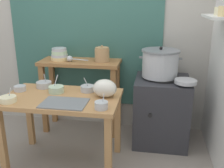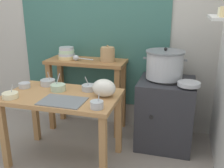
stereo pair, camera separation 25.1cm
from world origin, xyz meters
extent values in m
plane|color=gray|center=(0.00, 0.00, 0.00)|extent=(9.00, 9.00, 0.00)
cube|color=#B2ADA3|center=(0.10, 1.10, 1.30)|extent=(4.40, 0.10, 2.60)
cube|color=#38665B|center=(-0.15, 1.04, 1.35)|extent=(1.90, 0.02, 2.10)
cube|color=silver|center=(1.25, 0.40, 1.45)|extent=(0.20, 0.56, 0.02)
cylinder|color=beige|center=(1.25, 0.39, 1.50)|extent=(0.08, 0.08, 0.07)
cube|color=#B27F4C|center=(-0.14, 0.10, 0.70)|extent=(1.10, 0.66, 0.04)
cube|color=#B27F4C|center=(-0.64, -0.18, 0.34)|extent=(0.06, 0.06, 0.68)
cube|color=#B27F4C|center=(0.36, -0.18, 0.34)|extent=(0.06, 0.06, 0.68)
cube|color=#B27F4C|center=(-0.64, 0.38, 0.34)|extent=(0.06, 0.06, 0.68)
cube|color=#B27F4C|center=(0.36, 0.38, 0.34)|extent=(0.06, 0.06, 0.68)
cube|color=#9E6B3D|center=(-0.17, 0.83, 0.88)|extent=(0.96, 0.40, 0.04)
cube|color=#9E6B3D|center=(-0.60, 0.68, 0.43)|extent=(0.06, 0.06, 0.86)
cube|color=#9E6B3D|center=(0.26, 0.68, 0.43)|extent=(0.06, 0.06, 0.86)
cube|color=#9E6B3D|center=(-0.60, 0.98, 0.43)|extent=(0.06, 0.06, 0.86)
cube|color=#9E6B3D|center=(0.26, 0.98, 0.43)|extent=(0.06, 0.06, 0.86)
cube|color=#2D2D33|center=(0.82, 0.70, 0.38)|extent=(0.60, 0.60, 0.76)
cylinder|color=black|center=(0.82, 0.70, 0.77)|extent=(0.36, 0.36, 0.02)
cylinder|color=black|center=(0.70, 0.40, 0.45)|extent=(0.04, 0.02, 0.04)
cylinder|color=#B7BABF|center=(0.78, 0.72, 0.92)|extent=(0.39, 0.39, 0.28)
cylinder|color=slate|center=(0.78, 0.72, 1.07)|extent=(0.41, 0.41, 0.02)
sphere|color=black|center=(0.78, 0.72, 1.10)|extent=(0.04, 0.04, 0.04)
cube|color=slate|center=(0.56, 0.72, 0.99)|extent=(0.04, 0.02, 0.02)
cube|color=slate|center=(0.99, 0.72, 0.99)|extent=(0.04, 0.02, 0.02)
cylinder|color=tan|center=(0.11, 0.83, 0.97)|extent=(0.17, 0.17, 0.15)
cylinder|color=tan|center=(0.11, 0.83, 1.06)|extent=(0.16, 0.16, 0.02)
sphere|color=tan|center=(0.11, 0.83, 1.08)|extent=(0.02, 0.02, 0.02)
cylinder|color=#E5C684|center=(-0.42, 0.83, 0.92)|extent=(0.21, 0.21, 0.04)
cylinder|color=#B7BABF|center=(-0.42, 0.83, 0.96)|extent=(0.20, 0.20, 0.03)
cylinder|color=#B7D1AD|center=(-0.42, 0.83, 0.99)|extent=(0.19, 0.19, 0.04)
cylinder|color=#B7BABF|center=(-0.42, 0.83, 1.03)|extent=(0.17, 0.17, 0.03)
sphere|color=#B7BABF|center=(-0.27, 0.76, 0.94)|extent=(0.07, 0.07, 0.07)
cylinder|color=#B7BABF|center=(-0.13, 0.73, 0.94)|extent=(0.20, 0.06, 0.01)
cube|color=slate|center=(-0.05, -0.07, 0.72)|extent=(0.40, 0.28, 0.01)
ellipsoid|color=silver|center=(0.27, 0.15, 0.80)|extent=(0.22, 0.17, 0.17)
cylinder|color=#B7BABF|center=(1.04, 0.52, 0.80)|extent=(0.23, 0.23, 0.04)
cylinder|color=#B7BABF|center=(-0.61, 0.18, 0.75)|extent=(0.12, 0.12, 0.05)
cylinder|color=#337238|center=(-0.61, 0.18, 0.77)|extent=(0.10, 0.10, 0.01)
cylinder|color=#B7D1AD|center=(-0.23, 0.19, 0.75)|extent=(0.15, 0.15, 0.07)
cylinder|color=brown|center=(-0.23, 0.19, 0.78)|extent=(0.13, 0.13, 0.01)
cylinder|color=#B7BABF|center=(-0.24, 0.20, 0.81)|extent=(0.06, 0.06, 0.17)
cylinder|color=#B7BABF|center=(0.07, 0.28, 0.75)|extent=(0.14, 0.14, 0.06)
cylinder|color=maroon|center=(0.07, 0.28, 0.77)|extent=(0.12, 0.12, 0.01)
cylinder|color=#B7BABF|center=(0.07, 0.26, 0.80)|extent=(0.07, 0.01, 0.15)
cylinder|color=#B7BABF|center=(0.29, -0.13, 0.75)|extent=(0.11, 0.11, 0.06)
cylinder|color=beige|center=(0.29, -0.13, 0.78)|extent=(0.10, 0.10, 0.01)
cylinder|color=#B7BABF|center=(0.30, -0.13, 0.79)|extent=(0.04, 0.07, 0.14)
cylinder|color=beige|center=(-0.56, -0.12, 0.75)|extent=(0.15, 0.15, 0.05)
cylinder|color=beige|center=(-0.56, -0.12, 0.77)|extent=(0.12, 0.12, 0.01)
cylinder|color=#B7BABF|center=(-0.55, -0.10, 0.79)|extent=(0.08, 0.06, 0.14)
cylinder|color=#B7BABF|center=(-0.41, 0.32, 0.75)|extent=(0.16, 0.16, 0.06)
cylinder|color=brown|center=(-0.41, 0.32, 0.78)|extent=(0.13, 0.13, 0.01)
cylinder|color=#B7BABF|center=(-0.39, 0.32, 0.80)|extent=(0.03, 0.09, 0.15)
camera|label=1|loc=(0.71, -2.11, 1.59)|focal=41.76mm
camera|label=2|loc=(0.96, -2.05, 1.59)|focal=41.76mm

